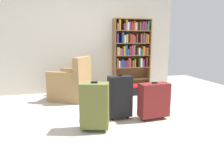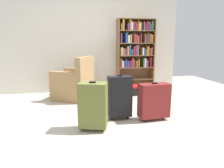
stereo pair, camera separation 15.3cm
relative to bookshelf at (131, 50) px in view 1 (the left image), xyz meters
name	(u,v)px [view 1 (the left image)]	position (x,y,z in m)	size (l,w,h in m)	color
ground_plane	(103,124)	(-1.11, -2.03, -1.00)	(7.73, 7.73, 0.00)	#B2A899
back_wall	(84,37)	(-1.11, 0.21, 0.30)	(4.42, 0.10, 2.60)	beige
bookshelf	(131,50)	(0.00, 0.00, 0.00)	(0.90, 0.29, 1.73)	brown
armchair	(72,85)	(-1.47, -0.51, -0.69)	(0.95, 0.95, 0.90)	#9E7A4C
mug	(100,97)	(-0.90, -0.69, -0.95)	(0.12, 0.08, 0.10)	#1959A5
storage_box	(131,90)	(-0.13, -0.43, -0.88)	(0.47, 0.26, 0.22)	black
suitcase_black	(120,96)	(-0.80, -1.86, -0.64)	(0.36, 0.19, 0.70)	black
suitcase_dark_red	(154,100)	(-0.29, -1.99, -0.69)	(0.49, 0.26, 0.59)	maroon
suitcase_olive	(95,105)	(-1.25, -2.20, -0.65)	(0.43, 0.33, 0.68)	brown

